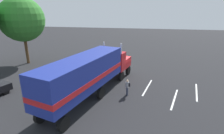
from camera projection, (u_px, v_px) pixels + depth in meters
ground_plane at (120, 75)px, 22.66m from camera, size 120.00×120.00×0.00m
lane_stripe_near at (147, 87)px, 19.09m from camera, size 4.33×1.09×0.01m
lane_stripe_mid at (174, 99)px, 16.62m from camera, size 4.30×1.27×0.01m
lane_stripe_far at (197, 92)px, 18.03m from camera, size 4.33×1.09×0.01m
semi_truck at (91, 71)px, 16.54m from camera, size 14.32×6.02×4.50m
person_bystander at (127, 87)px, 17.13m from camera, size 0.34×0.47×1.63m
tree_right at (22, 19)px, 25.73m from camera, size 6.52×6.52×9.97m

